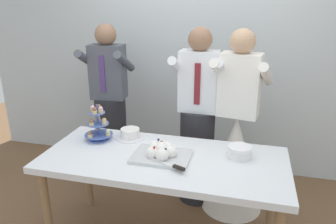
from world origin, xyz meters
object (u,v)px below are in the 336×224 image
(plate_stack, at_px, (240,152))
(round_cake, at_px, (130,134))
(dessert_table, at_px, (163,166))
(cupcake_stand, at_px, (98,126))
(main_cake_tray, at_px, (162,153))
(person_guest, at_px, (110,114))
(person_bride, at_px, (235,150))
(person_groom, at_px, (197,128))

(plate_stack, distance_m, round_cake, 0.91)
(dessert_table, xyz_separation_m, cupcake_stand, (-0.60, 0.17, 0.20))
(main_cake_tray, height_order, plate_stack, main_cake_tray)
(round_cake, height_order, person_guest, person_guest)
(round_cake, distance_m, person_bride, 0.96)
(main_cake_tray, relative_size, round_cake, 1.77)
(plate_stack, height_order, round_cake, plate_stack)
(cupcake_stand, height_order, plate_stack, cupcake_stand)
(dessert_table, distance_m, plate_stack, 0.57)
(dessert_table, relative_size, person_guest, 1.08)
(person_groom, bearing_deg, cupcake_stand, -144.48)
(plate_stack, bearing_deg, cupcake_stand, 178.27)
(person_groom, relative_size, person_guest, 1.00)
(round_cake, bearing_deg, person_bride, 24.22)
(dessert_table, height_order, round_cake, round_cake)
(dessert_table, height_order, main_cake_tray, main_cake_tray)
(dessert_table, relative_size, round_cake, 7.50)
(person_groom, relative_size, person_bride, 1.00)
(cupcake_stand, height_order, round_cake, cupcake_stand)
(main_cake_tray, xyz_separation_m, plate_stack, (0.55, 0.15, 0.00))
(cupcake_stand, bearing_deg, main_cake_tray, -17.59)
(round_cake, xyz_separation_m, person_guest, (-0.45, 0.59, -0.06))
(person_guest, bearing_deg, person_groom, -9.53)
(dessert_table, bearing_deg, person_bride, 52.75)
(person_bride, bearing_deg, person_groom, 172.08)
(main_cake_tray, relative_size, plate_stack, 2.37)
(plate_stack, bearing_deg, round_cake, 171.91)
(cupcake_stand, xyz_separation_m, plate_stack, (1.14, -0.03, -0.08))
(cupcake_stand, bearing_deg, round_cake, 21.38)
(main_cake_tray, height_order, person_groom, person_groom)
(round_cake, relative_size, person_groom, 0.14)
(plate_stack, relative_size, person_bride, 0.11)
(person_guest, bearing_deg, cupcake_stand, -73.14)
(cupcake_stand, xyz_separation_m, person_groom, (0.74, 0.53, -0.15))
(plate_stack, xyz_separation_m, person_groom, (-0.41, 0.56, -0.07))
(cupcake_stand, relative_size, person_groom, 0.18)
(main_cake_tray, distance_m, person_bride, 0.86)
(cupcake_stand, height_order, person_guest, person_guest)
(person_guest, bearing_deg, dessert_table, -46.55)
(plate_stack, relative_size, person_groom, 0.11)
(cupcake_stand, distance_m, person_groom, 0.92)
(plate_stack, distance_m, person_guest, 1.53)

